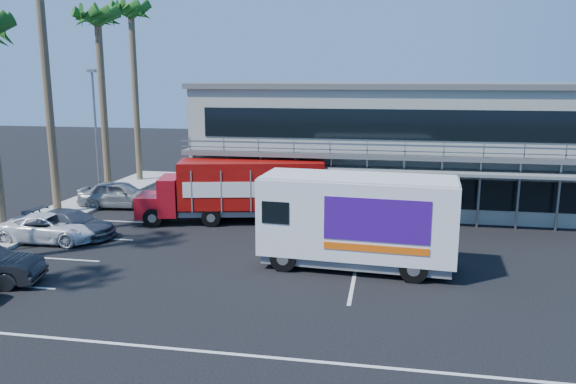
# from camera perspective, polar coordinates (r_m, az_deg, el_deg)

# --- Properties ---
(ground) EXTENTS (120.00, 120.00, 0.00)m
(ground) POSITION_cam_1_polar(r_m,az_deg,el_deg) (21.69, 1.24, -9.07)
(ground) COLOR black
(ground) RESTS_ON ground
(building) EXTENTS (22.40, 12.00, 7.30)m
(building) POSITION_cam_1_polar(r_m,az_deg,el_deg) (35.20, 10.01, 4.92)
(building) COLOR gray
(building) RESTS_ON ground
(curb_strip) EXTENTS (3.00, 32.00, 0.16)m
(curb_strip) POSITION_cam_1_polar(r_m,az_deg,el_deg) (32.65, -23.90, -2.82)
(curb_strip) COLOR #A5A399
(curb_strip) RESTS_ON ground
(palm_e) EXTENTS (2.80, 2.80, 12.25)m
(palm_e) POSITION_cam_1_polar(r_m,az_deg,el_deg) (37.68, -18.73, 15.47)
(palm_e) COLOR brown
(palm_e) RESTS_ON ground
(palm_f) EXTENTS (2.80, 2.80, 13.25)m
(palm_f) POSITION_cam_1_polar(r_m,az_deg,el_deg) (42.82, -15.62, 16.33)
(palm_f) COLOR brown
(palm_f) RESTS_ON ground
(light_pole_far) EXTENTS (0.50, 0.25, 8.09)m
(light_pole_far) POSITION_cam_1_polar(r_m,az_deg,el_deg) (35.71, -18.94, 5.93)
(light_pole_far) COLOR gray
(light_pole_far) RESTS_ON ground
(red_truck) EXTENTS (10.10, 4.26, 3.31)m
(red_truck) POSITION_cam_1_polar(r_m,az_deg,el_deg) (30.03, -5.01, 0.37)
(red_truck) COLOR #A20D17
(red_truck) RESTS_ON ground
(white_van) EXTENTS (7.93, 3.20, 3.79)m
(white_van) POSITION_cam_1_polar(r_m,az_deg,el_deg) (22.78, 7.03, -2.82)
(white_van) COLOR white
(white_van) RESTS_ON ground
(parked_car_c) EXTENTS (4.85, 2.43, 1.32)m
(parked_car_c) POSITION_cam_1_polar(r_m,az_deg,el_deg) (28.85, -23.04, -3.37)
(parked_car_c) COLOR white
(parked_car_c) RESTS_ON ground
(parked_car_d) EXTENTS (4.72, 2.44, 1.31)m
(parked_car_d) POSITION_cam_1_polar(r_m,az_deg,el_deg) (29.24, -21.16, -3.04)
(parked_car_d) COLOR #333945
(parked_car_d) RESTS_ON ground
(parked_car_e) EXTENTS (4.93, 2.37, 1.62)m
(parked_car_e) POSITION_cam_1_polar(r_m,az_deg,el_deg) (34.77, -16.71, -0.23)
(parked_car_e) COLOR gray
(parked_car_e) RESTS_ON ground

